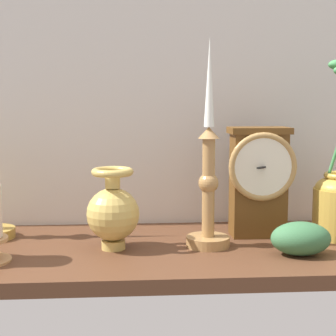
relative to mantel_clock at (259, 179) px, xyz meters
The scene contains 6 objects.
ground_plane 19.57cm from the mantel_clock, 158.98° to the right, with size 100.00×36.00×2.40cm, color #53321F.
back_wall 28.86cm from the mantel_clock, 137.58° to the left, with size 120.00×2.00×65.00cm, color silver.
mantel_clock is the anchor object (origin of this frame).
candlestick_tall_left 12.39cm from the mantel_clock, 148.78° to the right, with size 7.79×7.79×36.62cm.
brass_vase_bulbous 28.51cm from the mantel_clock, 165.72° to the right, with size 9.19×9.19×14.26cm.
ivy_sprig 15.78cm from the mantel_clock, 72.12° to the right, with size 10.15×7.11×5.65cm.
Camera 1 is at (-9.96, -90.88, 25.60)cm, focal length 56.00 mm.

